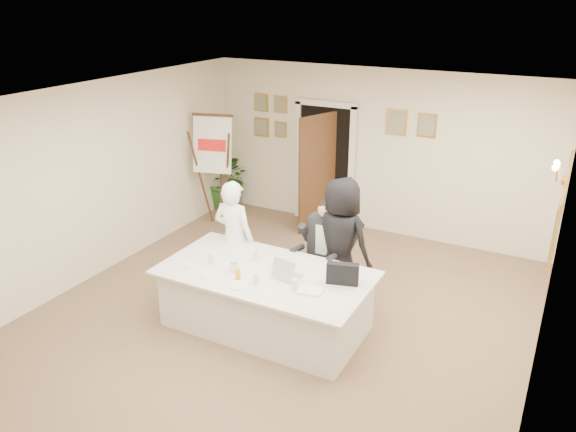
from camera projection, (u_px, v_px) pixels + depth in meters
The scene contains 28 objects.
floor at pixel (274, 323), 7.14m from camera, with size 7.00×7.00×0.00m, color brown.
ceiling at pixel (272, 103), 6.09m from camera, with size 6.00×7.00×0.02m, color white.
wall_back at pixel (375, 152), 9.48m from camera, with size 6.00×0.10×2.80m, color white.
wall_front at pixel (17, 399), 3.75m from camera, with size 6.00×0.10×2.80m, color white.
wall_left at pixel (88, 184), 7.92m from camera, with size 0.10×7.00×2.80m, color white.
wall_right at pixel (549, 279), 5.31m from camera, with size 0.10×7.00×2.80m, color white.
doorway at pixel (322, 168), 9.85m from camera, with size 1.14×0.86×2.20m.
pictures_back_wall at pixel (331, 121), 9.64m from camera, with size 3.40×0.06×0.80m, color #C39342, non-canonical shape.
pictures_right_wall at pixel (561, 204), 6.18m from camera, with size 0.06×2.20×0.80m, color #C39342, non-canonical shape.
wall_sconce at pixel (560, 173), 6.08m from camera, with size 0.20×0.30×0.24m, color #BD743C, non-canonical shape.
conference_table at pixel (266, 299), 6.93m from camera, with size 2.57×1.37×0.78m.
seated_man at pixel (324, 249), 7.57m from camera, with size 0.60×0.64×1.40m, color black, non-canonical shape.
flip_chart at pixel (216, 175), 9.89m from camera, with size 0.71×0.52×1.97m.
standing_man at pixel (234, 238), 7.64m from camera, with size 0.59×0.39×1.62m, color white.
standing_woman at pixel (341, 242), 7.33m from camera, with size 0.86×0.56×1.76m, color black.
potted_palm at pixel (228, 179), 10.76m from camera, with size 1.04×0.90×1.16m, color #255A1E.
laptop at pixel (288, 266), 6.64m from camera, with size 0.31×0.34×0.28m, color #B7BABC, non-canonical shape.
laptop_bag at pixel (343, 274), 6.46m from camera, with size 0.37×0.10×0.26m, color black.
paper_stack at pixel (310, 291), 6.32m from camera, with size 0.28×0.19×0.03m, color white.
plate_left at pixel (194, 264), 6.96m from camera, with size 0.22×0.22×0.01m, color white.
plate_mid at pixel (210, 276), 6.68m from camera, with size 0.23×0.23×0.01m, color white.
plate_near at pixel (239, 285), 6.46m from camera, with size 0.23×0.23×0.01m, color white.
glass_a at pixel (211, 258), 6.97m from camera, with size 0.06×0.06×0.14m, color silver.
glass_b at pixel (256, 279), 6.47m from camera, with size 0.06×0.06×0.14m, color silver.
glass_c at pixel (295, 285), 6.34m from camera, with size 0.07×0.07×0.14m, color silver.
glass_d at pixel (255, 255), 7.05m from camera, with size 0.07×0.07×0.14m, color silver.
oj_glass at pixel (238, 274), 6.59m from camera, with size 0.06×0.06×0.13m, color orange.
steel_jug at pixel (234, 267), 6.78m from camera, with size 0.10×0.10×0.11m, color silver.
Camera 1 is at (3.02, -5.32, 3.93)m, focal length 35.00 mm.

